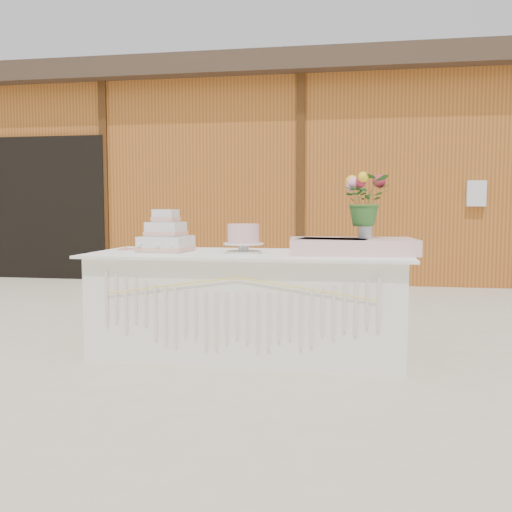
% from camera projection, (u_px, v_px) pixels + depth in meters
% --- Properties ---
extents(ground, '(80.00, 80.00, 0.00)m').
position_uv_depth(ground, '(249.00, 352.00, 4.38)').
color(ground, beige).
rests_on(ground, ground).
extents(barn, '(12.60, 4.60, 3.30)m').
position_uv_depth(barn, '(311.00, 175.00, 10.12)').
color(barn, '#A96023').
rests_on(barn, ground).
extents(cake_table, '(2.40, 1.00, 0.77)m').
position_uv_depth(cake_table, '(249.00, 303.00, 4.34)').
color(cake_table, white).
rests_on(cake_table, ground).
extents(wedding_cake, '(0.39, 0.39, 0.33)m').
position_uv_depth(wedding_cake, '(166.00, 237.00, 4.42)').
color(wedding_cake, silver).
rests_on(wedding_cake, cake_table).
extents(pink_cake_stand, '(0.30, 0.30, 0.22)m').
position_uv_depth(pink_cake_stand, '(243.00, 237.00, 4.27)').
color(pink_cake_stand, silver).
rests_on(pink_cake_stand, cake_table).
extents(satin_runner, '(0.96, 0.61, 0.11)m').
position_uv_depth(satin_runner, '(352.00, 246.00, 4.20)').
color(satin_runner, '#F6C5C6').
rests_on(satin_runner, cake_table).
extents(flower_vase, '(0.10, 0.10, 0.14)m').
position_uv_depth(flower_vase, '(365.00, 229.00, 4.19)').
color(flower_vase, silver).
rests_on(flower_vase, satin_runner).
extents(bouquet, '(0.39, 0.35, 0.37)m').
position_uv_depth(bouquet, '(366.00, 194.00, 4.17)').
color(bouquet, '#326629').
rests_on(bouquet, flower_vase).
extents(loose_flowers, '(0.25, 0.42, 0.02)m').
position_uv_depth(loose_flowers, '(126.00, 249.00, 4.51)').
color(loose_flowers, '#D38190').
rests_on(loose_flowers, cake_table).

